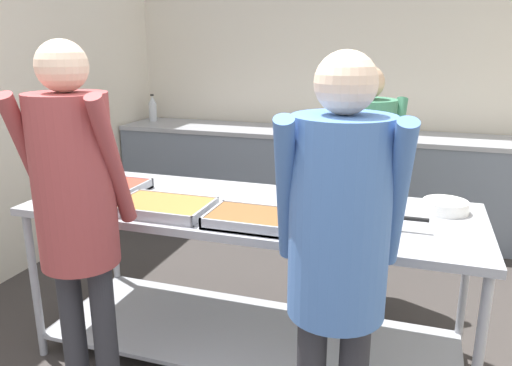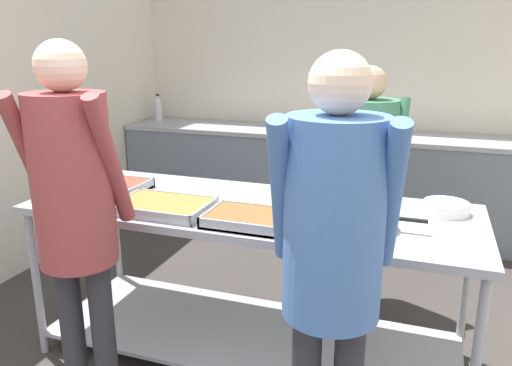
{
  "view_description": "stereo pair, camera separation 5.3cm",
  "coord_description": "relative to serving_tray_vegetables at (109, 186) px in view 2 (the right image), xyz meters",
  "views": [
    {
      "loc": [
        0.81,
        -0.96,
        1.74
      ],
      "look_at": [
        -0.01,
        1.52,
        1.0
      ],
      "focal_mm": 35.0,
      "sensor_mm": 36.0,
      "label": 1
    },
    {
      "loc": [
        0.85,
        -0.94,
        1.74
      ],
      "look_at": [
        -0.01,
        1.52,
        1.0
      ],
      "focal_mm": 35.0,
      "sensor_mm": 36.0,
      "label": 2
    }
  ],
  "objects": [
    {
      "name": "cook_behind_counter",
      "position": [
        1.37,
        0.87,
        0.05
      ],
      "size": [
        0.51,
        0.38,
        1.6
      ],
      "color": "#2D2D33",
      "rests_on": "ground_plane"
    },
    {
      "name": "back_counter",
      "position": [
        0.89,
        2.22,
        -0.46
      ],
      "size": [
        4.1,
        0.65,
        0.93
      ],
      "color": "slate",
      "rests_on": "ground_plane"
    },
    {
      "name": "wall_left",
      "position": [
        -1.2,
        0.58,
        0.4
      ],
      "size": [
        0.06,
        4.13,
        2.65
      ],
      "color": "beige",
      "rests_on": "ground_plane"
    },
    {
      "name": "wall_rear",
      "position": [
        0.89,
        2.59,
        0.4
      ],
      "size": [
        4.26,
        0.06,
        2.65
      ],
      "color": "beige",
      "rests_on": "ground_plane"
    },
    {
      "name": "guest_serving_left",
      "position": [
        1.46,
        -0.73,
        0.14
      ],
      "size": [
        0.49,
        0.39,
        1.72
      ],
      "color": "#2D2D33",
      "rests_on": "ground_plane"
    },
    {
      "name": "serving_tray_greens",
      "position": [
        0.49,
        -0.23,
        0.0
      ],
      "size": [
        0.48,
        0.33,
        0.05
      ],
      "color": "#9EA0A8",
      "rests_on": "serving_counter"
    },
    {
      "name": "sauce_pan",
      "position": [
        1.49,
        -0.12,
        0.02
      ],
      "size": [
        0.45,
        0.31,
        0.07
      ],
      "color": "#9EA0A8",
      "rests_on": "serving_counter"
    },
    {
      "name": "plate_stack",
      "position": [
        1.86,
        0.22,
        0.0
      ],
      "size": [
        0.23,
        0.23,
        0.06
      ],
      "color": "white",
      "rests_on": "serving_counter"
    },
    {
      "name": "serving_tray_roast",
      "position": [
        1.0,
        -0.25,
        -0.0
      ],
      "size": [
        0.46,
        0.3,
        0.05
      ],
      "color": "#9EA0A8",
      "rests_on": "serving_counter"
    },
    {
      "name": "serving_counter",
      "position": [
        0.88,
        0.0,
        -0.32
      ],
      "size": [
        2.37,
        0.86,
        0.9
      ],
      "color": "#9EA0A8",
      "rests_on": "ground_plane"
    },
    {
      "name": "water_bottle",
      "position": [
        -0.99,
        2.3,
        0.14
      ],
      "size": [
        0.08,
        0.08,
        0.28
      ],
      "color": "silver",
      "rests_on": "back_counter"
    },
    {
      "name": "guest_serving_right",
      "position": [
        0.34,
        -0.7,
        0.17
      ],
      "size": [
        0.48,
        0.41,
        1.75
      ],
      "color": "#2D2D33",
      "rests_on": "ground_plane"
    },
    {
      "name": "serving_tray_vegetables",
      "position": [
        0.0,
        0.0,
        0.0
      ],
      "size": [
        0.43,
        0.31,
        0.05
      ],
      "color": "#9EA0A8",
      "rests_on": "serving_counter"
    }
  ]
}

